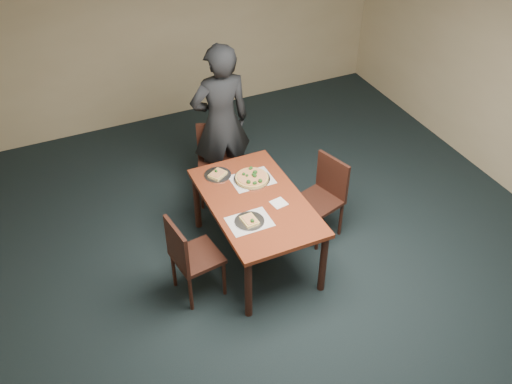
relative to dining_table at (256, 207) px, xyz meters
name	(u,v)px	position (x,y,z in m)	size (l,w,h in m)	color
ground	(314,304)	(0.23, -0.84, -0.66)	(8.00, 8.00, 0.00)	black
room_shell	(328,155)	(0.23, -0.84, 1.08)	(8.00, 8.00, 8.00)	#C3B087
dining_table	(256,207)	(0.00, 0.00, 0.00)	(0.90, 1.50, 0.75)	maroon
chair_far	(216,158)	(0.02, 1.14, -0.14)	(0.54, 0.54, 0.91)	black
chair_left	(189,255)	(-0.78, -0.22, -0.14)	(0.47, 0.47, 0.91)	black
chair_right	(324,193)	(0.82, 0.07, -0.14)	(0.52, 0.52, 0.91)	black
diner	(221,123)	(0.12, 1.20, 0.27)	(0.68, 0.45, 1.87)	black
placemat_main	(252,180)	(0.10, 0.32, 0.09)	(0.42, 0.32, 0.00)	white
placemat_near	(250,222)	(-0.19, -0.27, 0.09)	(0.40, 0.30, 0.00)	white
pizza_pan	(252,178)	(0.10, 0.32, 0.12)	(0.37, 0.37, 0.07)	silver
slice_plate_near	(250,221)	(-0.19, -0.27, 0.11)	(0.28, 0.28, 0.06)	silver
slice_plate_far	(218,174)	(-0.19, 0.53, 0.10)	(0.28, 0.28, 0.05)	silver
napkin	(279,203)	(0.18, -0.14, 0.09)	(0.14, 0.14, 0.01)	white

